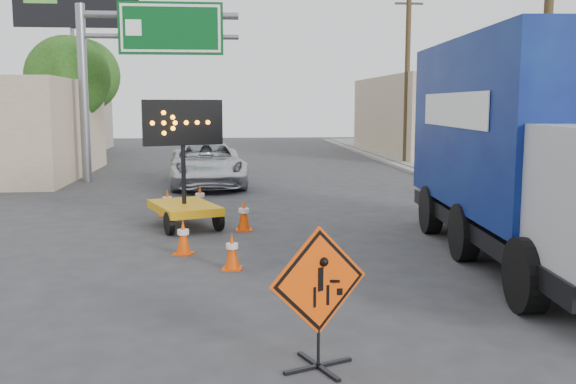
{
  "coord_description": "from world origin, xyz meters",
  "views": [
    {
      "loc": [
        -1.08,
        -7.68,
        3.04
      ],
      "look_at": [
        0.0,
        3.35,
        1.5
      ],
      "focal_mm": 40.0,
      "sensor_mm": 36.0,
      "label": 1
    }
  ],
  "objects": [
    {
      "name": "cone_d",
      "position": [
        -2.66,
        9.64,
        0.38
      ],
      "size": [
        0.51,
        0.51,
        0.77
      ],
      "rotation": [
        0.0,
        0.0,
        -0.39
      ],
      "color": "#E84304",
      "rests_on": "ground"
    },
    {
      "name": "cone_b",
      "position": [
        -1.95,
        5.19,
        0.36
      ],
      "size": [
        0.47,
        0.47,
        0.72
      ],
      "rotation": [
        0.0,
        0.0,
        -0.36
      ],
      "color": "#E84304",
      "rests_on": "ground"
    },
    {
      "name": "arrow_board",
      "position": [
        -2.11,
        8.07,
        0.69
      ],
      "size": [
        2.0,
        2.52,
        3.13
      ],
      "rotation": [
        0.0,
        0.0,
        0.36
      ],
      "color": "orange",
      "rests_on": "ground"
    },
    {
      "name": "ground",
      "position": [
        0.0,
        0.0,
        0.0
      ],
      "size": [
        100.0,
        100.0,
        0.0
      ],
      "primitive_type": "plane",
      "color": "#2D2D30",
      "rests_on": "ground"
    },
    {
      "name": "cone_a",
      "position": [
        -0.98,
        3.9,
        0.34
      ],
      "size": [
        0.4,
        0.4,
        0.69
      ],
      "rotation": [
        0.0,
        0.0,
        -0.17
      ],
      "color": "#E84304",
      "rests_on": "ground"
    },
    {
      "name": "cone_e",
      "position": [
        -1.81,
        10.26,
        0.38
      ],
      "size": [
        0.52,
        0.52,
        0.77
      ],
      "rotation": [
        0.0,
        0.0,
        0.42
      ],
      "color": "#E84304",
      "rests_on": "ground"
    },
    {
      "name": "utility_pole_far",
      "position": [
        8.0,
        24.0,
        4.68
      ],
      "size": [
        1.8,
        0.26,
        9.0
      ],
      "color": "#44341D",
      "rests_on": "ground"
    },
    {
      "name": "building_right_far",
      "position": [
        13.0,
        30.0,
        2.3
      ],
      "size": [
        10.0,
        14.0,
        4.6
      ],
      "primitive_type": "cube",
      "color": "tan",
      "rests_on": "ground"
    },
    {
      "name": "billboard",
      "position": [
        -8.35,
        25.87,
        7.35
      ],
      "size": [
        6.1,
        0.54,
        9.85
      ],
      "color": "slate",
      "rests_on": "ground"
    },
    {
      "name": "utility_pole_near",
      "position": [
        8.0,
        10.0,
        4.68
      ],
      "size": [
        1.8,
        0.26,
        9.0
      ],
      "color": "#44341D",
      "rests_on": "ground"
    },
    {
      "name": "highway_gantry",
      "position": [
        -4.43,
        17.96,
        5.07
      ],
      "size": [
        6.18,
        0.38,
        6.9
      ],
      "color": "slate",
      "rests_on": "ground"
    },
    {
      "name": "curb_right",
      "position": [
        7.2,
        15.0,
        0.06
      ],
      "size": [
        0.4,
        60.0,
        0.12
      ],
      "primitive_type": "cube",
      "color": "gray",
      "rests_on": "ground"
    },
    {
      "name": "construction_sign",
      "position": [
        -0.04,
        -0.68,
        0.88
      ],
      "size": [
        1.18,
        0.85,
        1.67
      ],
      "rotation": [
        0.0,
        0.0,
        0.39
      ],
      "color": "black",
      "rests_on": "ground"
    },
    {
      "name": "box_truck",
      "position": [
        4.77,
        3.99,
        1.95
      ],
      "size": [
        3.46,
        9.26,
        4.31
      ],
      "rotation": [
        0.0,
        0.0,
        -0.08
      ],
      "color": "black",
      "rests_on": "ground"
    },
    {
      "name": "tree_left_far",
      "position": [
        -9.0,
        30.0,
        4.6
      ],
      "size": [
        4.1,
        4.1,
        6.66
      ],
      "color": "#44341D",
      "rests_on": "ground"
    },
    {
      "name": "pickup_truck",
      "position": [
        -1.77,
        16.18,
        0.8
      ],
      "size": [
        3.06,
        5.96,
        1.61
      ],
      "primitive_type": "imported",
      "rotation": [
        0.0,
        0.0,
        0.07
      ],
      "color": "silver",
      "rests_on": "ground"
    },
    {
      "name": "storefront_left_far",
      "position": [
        -15.0,
        34.0,
        2.2
      ],
      "size": [
        12.0,
        10.0,
        4.4
      ],
      "primitive_type": "cube",
      "color": "gray",
      "rests_on": "ground"
    },
    {
      "name": "cone_c",
      "position": [
        -0.66,
        7.52,
        0.39
      ],
      "size": [
        0.39,
        0.39,
        0.77
      ],
      "rotation": [
        0.0,
        0.0,
        -0.0
      ],
      "color": "#E84304",
      "rests_on": "ground"
    },
    {
      "name": "tree_left_near",
      "position": [
        -8.0,
        22.0,
        4.16
      ],
      "size": [
        3.71,
        3.71,
        6.03
      ],
      "color": "#44341D",
      "rests_on": "ground"
    },
    {
      "name": "sidewalk_right",
      "position": [
        9.5,
        15.0,
        0.07
      ],
      "size": [
        4.0,
        60.0,
        0.15
      ],
      "primitive_type": "cube",
      "color": "gray",
      "rests_on": "ground"
    }
  ]
}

